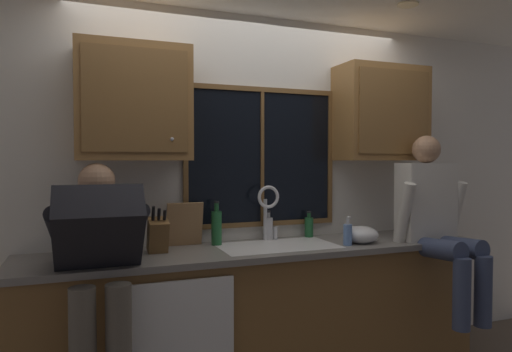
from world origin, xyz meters
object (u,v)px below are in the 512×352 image
object	(u,v)px
person_sitting_on_counter	(435,216)
mixing_bowl	(361,235)
knife_block	(158,236)
bottle_green_glass	(268,228)
bottle_amber_small	(217,227)
cutting_board	(185,224)
soap_dispenser	(348,234)
bottle_tall_clear	(309,227)
person_standing	(99,267)

from	to	relation	value
person_sitting_on_counter	mixing_bowl	bearing A→B (deg)	161.34
knife_block	bottle_green_glass	bearing A→B (deg)	13.07
mixing_bowl	bottle_amber_small	world-z (taller)	bottle_amber_small
person_sitting_on_counter	cutting_board	bearing A→B (deg)	163.89
bottle_amber_small	person_sitting_on_counter	bearing A→B (deg)	-16.63
person_sitting_on_counter	soap_dispenser	distance (m)	0.67
soap_dispenser	bottle_tall_clear	bearing A→B (deg)	103.80
mixing_bowl	bottle_amber_small	size ratio (longest dim) A/B	0.82
mixing_bowl	bottle_tall_clear	bearing A→B (deg)	125.53
cutting_board	soap_dispenser	xyz separation A→B (m)	(1.05, -0.37, -0.07)
knife_block	bottle_amber_small	xyz separation A→B (m)	(0.42, 0.13, 0.02)
soap_dispenser	bottle_tall_clear	xyz separation A→B (m)	(-0.10, 0.39, 0.00)
person_sitting_on_counter	knife_block	world-z (taller)	person_sitting_on_counter
bottle_amber_small	bottle_green_glass	bearing A→B (deg)	8.58
person_sitting_on_counter	mixing_bowl	size ratio (longest dim) A/B	5.10
knife_block	mixing_bowl	bearing A→B (deg)	-5.83
mixing_bowl	bottle_green_glass	distance (m)	0.66
person_standing	soap_dispenser	world-z (taller)	person_standing
cutting_board	bottle_tall_clear	bearing A→B (deg)	0.83
person_sitting_on_counter	bottle_green_glass	bearing A→B (deg)	154.88
person_standing	mixing_bowl	distance (m)	1.76
person_standing	bottle_green_glass	size ratio (longest dim) A/B	6.96
person_standing	bottle_green_glass	xyz separation A→B (m)	(1.18, 0.51, 0.07)
person_standing	person_sitting_on_counter	distance (m)	2.26
bottle_tall_clear	person_standing	bearing A→B (deg)	-161.31
knife_block	cutting_board	world-z (taller)	knife_block
person_sitting_on_counter	soap_dispenser	size ratio (longest dim) A/B	6.30
bottle_tall_clear	knife_block	bearing A→B (deg)	-170.68
bottle_tall_clear	bottle_amber_small	bearing A→B (deg)	-175.37
bottle_tall_clear	bottle_amber_small	distance (m)	0.74
bottle_green_glass	bottle_tall_clear	xyz separation A→B (m)	(0.33, -0.00, -0.01)
person_standing	knife_block	size ratio (longest dim) A/B	4.62
knife_block	mixing_bowl	size ratio (longest dim) A/B	1.30
person_standing	knife_block	world-z (taller)	person_standing
person_sitting_on_counter	bottle_tall_clear	world-z (taller)	person_sitting_on_counter
mixing_bowl	soap_dispenser	size ratio (longest dim) A/B	1.23
person_standing	mixing_bowl	xyz separation A→B (m)	(1.75, 0.18, 0.04)
person_standing	cutting_board	size ratio (longest dim) A/B	4.94
person_standing	bottle_tall_clear	xyz separation A→B (m)	(1.51, 0.51, 0.07)
person_standing	soap_dispenser	bearing A→B (deg)	4.45
soap_dispenser	bottle_amber_small	size ratio (longest dim) A/B	0.67
knife_block	mixing_bowl	world-z (taller)	knife_block
bottle_green_glass	bottle_amber_small	xyz separation A→B (m)	(-0.41, -0.06, 0.04)
soap_dispenser	bottle_tall_clear	distance (m)	0.40
knife_block	soap_dispenser	size ratio (longest dim) A/B	1.61
knife_block	bottle_tall_clear	bearing A→B (deg)	9.32
cutting_board	bottle_green_glass	size ratio (longest dim) A/B	1.41
person_standing	bottle_amber_small	world-z (taller)	person_standing
knife_block	soap_dispenser	bearing A→B (deg)	-8.94
mixing_bowl	bottle_tall_clear	world-z (taller)	bottle_tall_clear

